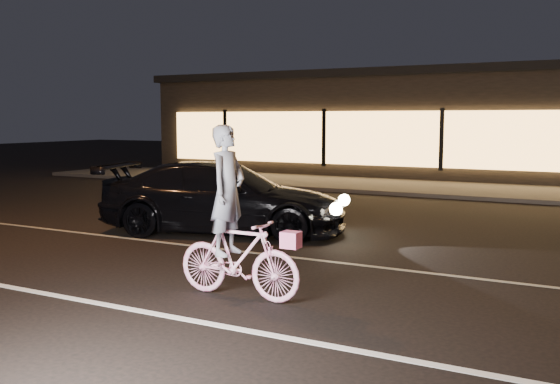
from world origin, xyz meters
The scene contains 7 objects.
ground centered at (0.00, 0.00, 0.00)m, with size 90.00×90.00×0.00m, color black.
lane_stripe_near centered at (0.00, -1.50, 0.00)m, with size 60.00×0.12×0.01m, color silver.
lane_stripe_far centered at (0.00, 2.00, 0.00)m, with size 60.00×0.10×0.01m, color gray.
sidewalk centered at (0.00, 13.00, 0.06)m, with size 30.00×4.00×0.12m, color #383533.
storefront centered at (0.00, 18.97, 2.15)m, with size 25.40×8.42×4.20m.
cyclist centered at (0.99, -0.44, 0.80)m, with size 1.79×0.61×2.25m.
sedan centered at (-1.68, 3.38, 0.72)m, with size 5.34×3.28×1.45m.
Camera 1 is at (5.21, -7.20, 2.33)m, focal length 40.00 mm.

